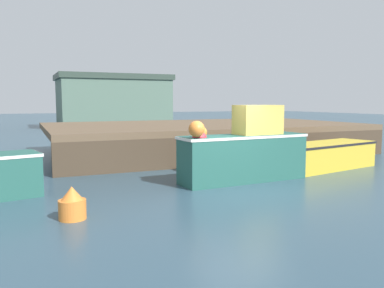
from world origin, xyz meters
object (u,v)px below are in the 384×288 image
at_px(mooring_buoy_foreground, 72,204).
at_px(fishing_boat_near_right, 244,151).
at_px(fishing_boat_mid, 326,155).
at_px(rowboat, 316,161).

bearing_deg(mooring_buoy_foreground, fishing_boat_near_right, 20.50).
bearing_deg(fishing_boat_mid, fishing_boat_near_right, -168.78).
xyz_separation_m(fishing_boat_mid, mooring_buoy_foreground, (-9.43, -2.82, -0.20)).
distance_m(fishing_boat_near_right, fishing_boat_mid, 4.11).
distance_m(fishing_boat_mid, mooring_buoy_foreground, 9.84).
distance_m(fishing_boat_near_right, mooring_buoy_foreground, 5.82).
relative_size(fishing_boat_near_right, rowboat, 2.13).
relative_size(fishing_boat_mid, mooring_buoy_foreground, 6.22).
relative_size(fishing_boat_mid, rowboat, 2.19).
xyz_separation_m(fishing_boat_mid, rowboat, (0.02, 0.56, -0.32)).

